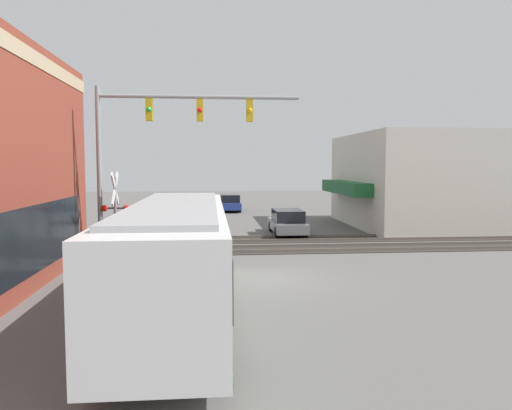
{
  "coord_description": "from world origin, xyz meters",
  "views": [
    {
      "loc": [
        -17.58,
        1.84,
        4.09
      ],
      "look_at": [
        4.95,
        -0.18,
        2.26
      ],
      "focal_mm": 35.0,
      "sensor_mm": 36.0,
      "label": 1
    }
  ],
  "objects_px": {
    "parked_car_blue": "(230,203)",
    "pedestrian_at_crossing": "(132,244)",
    "city_bus": "(176,253)",
    "parked_car_silver": "(198,211)",
    "parked_car_grey": "(287,223)",
    "crossing_signal": "(115,208)"
  },
  "relations": [
    {
      "from": "city_bus",
      "to": "parked_car_silver",
      "type": "height_order",
      "value": "city_bus"
    },
    {
      "from": "parked_car_grey",
      "to": "pedestrian_at_crossing",
      "type": "distance_m",
      "value": 11.2
    },
    {
      "from": "crossing_signal",
      "to": "pedestrian_at_crossing",
      "type": "height_order",
      "value": "crossing_signal"
    },
    {
      "from": "city_bus",
      "to": "parked_car_blue",
      "type": "height_order",
      "value": "city_bus"
    },
    {
      "from": "parked_car_silver",
      "to": "pedestrian_at_crossing",
      "type": "distance_m",
      "value": 16.36
    },
    {
      "from": "crossing_signal",
      "to": "pedestrian_at_crossing",
      "type": "distance_m",
      "value": 1.64
    },
    {
      "from": "parked_car_grey",
      "to": "pedestrian_at_crossing",
      "type": "relative_size",
      "value": 2.77
    },
    {
      "from": "city_bus",
      "to": "crossing_signal",
      "type": "bearing_deg",
      "value": 21.81
    },
    {
      "from": "parked_car_silver",
      "to": "parked_car_blue",
      "type": "relative_size",
      "value": 1.04
    },
    {
      "from": "parked_car_silver",
      "to": "parked_car_blue",
      "type": "distance_m",
      "value": 7.48
    },
    {
      "from": "city_bus",
      "to": "pedestrian_at_crossing",
      "type": "xyz_separation_m",
      "value": [
        7.18,
        2.31,
        -0.85
      ]
    },
    {
      "from": "parked_car_grey",
      "to": "parked_car_silver",
      "type": "distance_m",
      "value": 9.71
    },
    {
      "from": "pedestrian_at_crossing",
      "to": "crossing_signal",
      "type": "bearing_deg",
      "value": 64.76
    },
    {
      "from": "parked_car_blue",
      "to": "pedestrian_at_crossing",
      "type": "xyz_separation_m",
      "value": [
        -23.21,
        4.91,
        0.15
      ]
    },
    {
      "from": "crossing_signal",
      "to": "pedestrian_at_crossing",
      "type": "xyz_separation_m",
      "value": [
        -0.33,
        -0.7,
        -1.45
      ]
    },
    {
      "from": "crossing_signal",
      "to": "parked_car_grey",
      "type": "height_order",
      "value": "crossing_signal"
    },
    {
      "from": "city_bus",
      "to": "crossing_signal",
      "type": "distance_m",
      "value": 8.11
    },
    {
      "from": "parked_car_silver",
      "to": "parked_car_blue",
      "type": "bearing_deg",
      "value": -20.34
    },
    {
      "from": "city_bus",
      "to": "parked_car_blue",
      "type": "bearing_deg",
      "value": -4.89
    },
    {
      "from": "city_bus",
      "to": "parked_car_blue",
      "type": "relative_size",
      "value": 2.62
    },
    {
      "from": "parked_car_grey",
      "to": "parked_car_silver",
      "type": "relative_size",
      "value": 1.0
    },
    {
      "from": "crossing_signal",
      "to": "parked_car_blue",
      "type": "relative_size",
      "value": 0.85
    }
  ]
}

